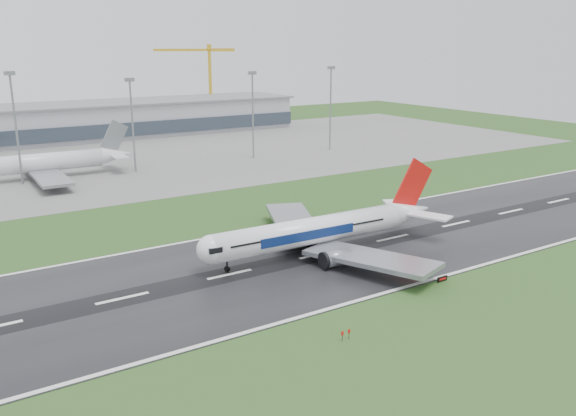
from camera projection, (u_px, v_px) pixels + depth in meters
ground at (230, 275)px, 109.19m from camera, size 520.00×520.00×0.00m
runway at (230, 275)px, 109.18m from camera, size 400.00×45.00×0.10m
apron at (70, 164)px, 210.92m from camera, size 400.00×130.00×0.08m
terminal at (36, 125)px, 257.78m from camera, size 240.00×36.00×15.00m
main_airliner at (326, 213)px, 119.31m from camera, size 57.12×54.55×16.43m
parked_airliner at (39, 153)px, 185.60m from camera, size 57.14×53.32×16.50m
tower_crane at (210, 85)px, 313.52m from camera, size 41.13×13.23×41.68m
runway_sign at (442, 279)px, 105.82m from camera, size 2.31×0.36×1.04m
floodmast_2 at (16, 131)px, 176.16m from camera, size 0.64×0.64×32.50m
floodmast_3 at (133, 127)px, 194.78m from camera, size 0.64×0.64×29.63m
floodmast_4 at (253, 117)px, 218.03m from camera, size 0.64×0.64×30.71m
floodmast_5 at (330, 110)px, 236.19m from camera, size 0.64×0.64×31.86m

